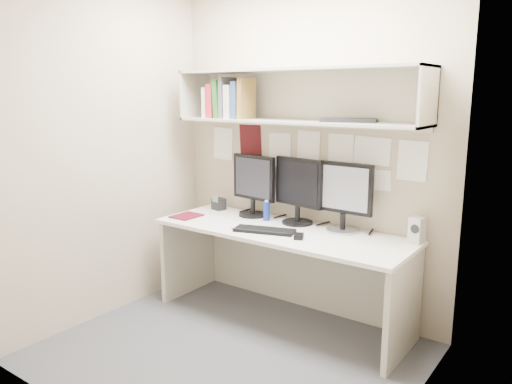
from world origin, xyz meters
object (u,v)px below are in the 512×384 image
Objects in this scene: monitor_center at (298,189)px; maroon_notebook at (187,216)px; desk_phone at (219,204)px; monitor_left at (254,183)px; desk at (281,274)px; monitor_right at (344,195)px; speaker at (417,230)px; keyboard at (264,230)px.

monitor_center reaches higher than maroon_notebook.
desk_phone is at bearing -170.64° from monitor_center.
desk is at bearing -19.89° from monitor_left.
monitor_left is at bearing 16.28° from desk_phone.
desk is 3.88× the size of monitor_right.
maroon_notebook is (-1.79, -0.40, -0.08)m from speaker.
monitor_center is (0.01, 0.22, 0.64)m from desk.
desk is 1.07m from speaker.
desk is 0.68m from monitor_center.
monitor_center reaches higher than speaker.
desk is at bearing -83.61° from monitor_center.
monitor_left is at bearing 118.14° from keyboard.
monitor_left is 1.38m from speaker.
monitor_right is (0.40, 0.22, 0.64)m from desk.
desk_phone is (-0.80, 0.21, 0.42)m from desk.
maroon_notebook is at bearing -81.86° from desk_phone.
maroon_notebook is 1.78× the size of desk_phone.
maroon_notebook is at bearing -162.01° from monitor_right.
monitor_right is 1.23m from desk_phone.
desk is 11.16× the size of speaker.
monitor_center is 0.45m from keyboard.
maroon_notebook is (-0.85, -0.15, 0.37)m from desk.
monitor_center reaches higher than desk_phone.
monitor_left reaches higher than desk.
maroon_notebook is (-1.25, -0.36, -0.27)m from monitor_right.
desk is 0.93m from desk_phone.
keyboard is at bearing -140.62° from monitor_right.
monitor_right is (0.39, 0.00, -0.00)m from monitor_center.
monitor_right is at bearing 20.39° from keyboard.
keyboard is 2.51× the size of speaker.
monitor_right is 2.88× the size of speaker.
keyboard reaches higher than desk.
desk_phone is (-1.21, -0.01, -0.22)m from monitor_right.
desk_phone is at bearing -167.51° from speaker.
desk is at bearing -149.63° from monitor_right.
monitor_left is at bearing -171.01° from monitor_center.
monitor_center is 0.97m from maroon_notebook.
keyboard is at bearing 1.14° from maroon_notebook.
keyboard reaches higher than maroon_notebook.
desk is 0.40m from keyboard.
monitor_right is 2.20× the size of maroon_notebook.
monitor_left is 0.62m from maroon_notebook.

